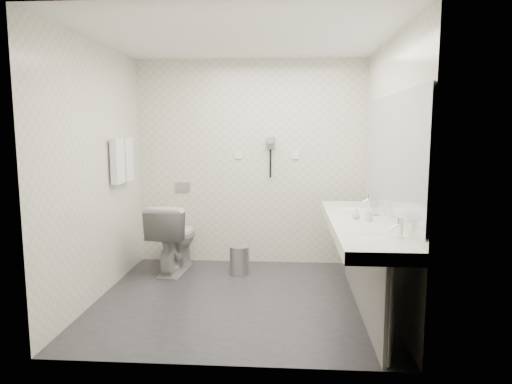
{
  "coord_description": "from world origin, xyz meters",
  "views": [
    {
      "loc": [
        0.46,
        -4.34,
        1.67
      ],
      "look_at": [
        0.15,
        0.15,
        1.05
      ],
      "focal_mm": 32.24,
      "sensor_mm": 36.0,
      "label": 1
    }
  ],
  "objects": [
    {
      "name": "mirror",
      "position": [
        1.39,
        -0.2,
        1.45
      ],
      "size": [
        0.02,
        2.2,
        1.05
      ],
      "primitive_type": "cube",
      "color": "#B2BCC6",
      "rests_on": "wall_right"
    },
    {
      "name": "soap_bottle_b",
      "position": [
        1.09,
        -0.14,
        0.9
      ],
      "size": [
        0.08,
        0.08,
        0.09
      ],
      "primitive_type": "imported",
      "rotation": [
        0.0,
        0.0,
        -0.16
      ],
      "color": "silver",
      "rests_on": "vanity_counter"
    },
    {
      "name": "bin_lid",
      "position": [
        -0.09,
        0.78,
        0.32
      ],
      "size": [
        0.23,
        0.23,
        0.02
      ],
      "primitive_type": "cylinder",
      "color": "#B2B5BA",
      "rests_on": "pedal_bin"
    },
    {
      "name": "soap_bottle_a",
      "position": [
        1.19,
        -0.23,
        0.9
      ],
      "size": [
        0.07,
        0.07,
        0.11
      ],
      "primitive_type": "imported",
      "rotation": [
        0.0,
        0.0,
        0.64
      ],
      "color": "silver",
      "rests_on": "vanity_counter"
    },
    {
      "name": "dryer_cradle",
      "position": [
        0.25,
        1.27,
        1.5
      ],
      "size": [
        0.1,
        0.04,
        0.14
      ],
      "primitive_type": "cube",
      "color": "gray",
      "rests_on": "wall_back"
    },
    {
      "name": "glass_left",
      "position": [
        1.31,
        0.06,
        0.9
      ],
      "size": [
        0.07,
        0.07,
        0.11
      ],
      "primitive_type": "cylinder",
      "rotation": [
        0.0,
        0.0,
        -0.22
      ],
      "color": "silver",
      "rests_on": "vanity_counter"
    },
    {
      "name": "flush_plate",
      "position": [
        -0.85,
        1.29,
        0.95
      ],
      "size": [
        0.18,
        0.02,
        0.12
      ],
      "primitive_type": "cube",
      "color": "#B2B5BA",
      "rests_on": "wall_back"
    },
    {
      "name": "vanity_panel",
      "position": [
        1.15,
        -0.2,
        0.38
      ],
      "size": [
        0.03,
        2.15,
        0.75
      ],
      "primitive_type": "cube",
      "color": "gray",
      "rests_on": "floor"
    },
    {
      "name": "towel_far",
      "position": [
        -1.34,
        0.69,
        1.33
      ],
      "size": [
        0.07,
        0.24,
        0.48
      ],
      "primitive_type": "cube",
      "color": "white",
      "rests_on": "towel_rail"
    },
    {
      "name": "faucet_near",
      "position": [
        1.32,
        -0.85,
        0.92
      ],
      "size": [
        0.04,
        0.04,
        0.15
      ],
      "primitive_type": "cylinder",
      "color": "silver",
      "rests_on": "vanity_counter"
    },
    {
      "name": "basin_near",
      "position": [
        1.12,
        -0.85,
        0.83
      ],
      "size": [
        0.4,
        0.31,
        0.05
      ],
      "primitive_type": "ellipsoid",
      "color": "white",
      "rests_on": "vanity_counter"
    },
    {
      "name": "dryer_barrel",
      "position": [
        0.25,
        1.2,
        1.53
      ],
      "size": [
        0.08,
        0.14,
        0.08
      ],
      "primitive_type": "cylinder",
      "rotation": [
        1.57,
        0.0,
        0.0
      ],
      "color": "gray",
      "rests_on": "dryer_cradle"
    },
    {
      "name": "wall_front",
      "position": [
        0.0,
        -1.3,
        1.25
      ],
      "size": [
        2.8,
        0.0,
        2.8
      ],
      "primitive_type": "plane",
      "rotation": [
        -1.57,
        0.0,
        0.0
      ],
      "color": "silver",
      "rests_on": "floor"
    },
    {
      "name": "vanity_post_far",
      "position": [
        1.18,
        0.84,
        0.38
      ],
      "size": [
        0.06,
        0.06,
        0.75
      ],
      "primitive_type": "cylinder",
      "color": "silver",
      "rests_on": "floor"
    },
    {
      "name": "dryer_cord",
      "position": [
        0.25,
        1.26,
        1.25
      ],
      "size": [
        0.02,
        0.02,
        0.35
      ],
      "primitive_type": "cylinder",
      "color": "black",
      "rests_on": "dryer_cradle"
    },
    {
      "name": "towel_near",
      "position": [
        -1.34,
        0.41,
        1.33
      ],
      "size": [
        0.07,
        0.24,
        0.48
      ],
      "primitive_type": "cube",
      "color": "white",
      "rests_on": "towel_rail"
    },
    {
      "name": "basin_far",
      "position": [
        1.12,
        0.45,
        0.83
      ],
      "size": [
        0.4,
        0.31,
        0.05
      ],
      "primitive_type": "ellipsoid",
      "color": "white",
      "rests_on": "vanity_counter"
    },
    {
      "name": "vanity_counter",
      "position": [
        1.12,
        -0.2,
        0.8
      ],
      "size": [
        0.55,
        2.2,
        0.1
      ],
      "primitive_type": "cube",
      "color": "white",
      "rests_on": "floor"
    },
    {
      "name": "wall_back",
      "position": [
        0.0,
        1.3,
        1.25
      ],
      "size": [
        2.8,
        0.0,
        2.8
      ],
      "primitive_type": "plane",
      "rotation": [
        1.57,
        0.0,
        0.0
      ],
      "color": "silver",
      "rests_on": "floor"
    },
    {
      "name": "towel_rail",
      "position": [
        -1.35,
        0.55,
        1.55
      ],
      "size": [
        0.02,
        0.62,
        0.02
      ],
      "primitive_type": "cylinder",
      "rotation": [
        1.57,
        0.0,
        0.0
      ],
      "color": "silver",
      "rests_on": "wall_left"
    },
    {
      "name": "ceiling",
      "position": [
        0.0,
        0.0,
        2.5
      ],
      "size": [
        2.8,
        2.8,
        0.0
      ],
      "primitive_type": "plane",
      "rotation": [
        3.14,
        0.0,
        0.0
      ],
      "color": "white",
      "rests_on": "wall_back"
    },
    {
      "name": "wall_left",
      "position": [
        -1.4,
        0.0,
        1.25
      ],
      "size": [
        0.0,
        2.6,
        2.6
      ],
      "primitive_type": "plane",
      "rotation": [
        1.57,
        0.0,
        1.57
      ],
      "color": "silver",
      "rests_on": "floor"
    },
    {
      "name": "switch_plate_b",
      "position": [
        0.55,
        1.29,
        1.35
      ],
      "size": [
        0.09,
        0.02,
        0.09
      ],
      "primitive_type": "cube",
      "color": "white",
      "rests_on": "wall_back"
    },
    {
      "name": "wall_right",
      "position": [
        1.4,
        0.0,
        1.25
      ],
      "size": [
        0.0,
        2.6,
        2.6
      ],
      "primitive_type": "plane",
      "rotation": [
        1.57,
        0.0,
        -1.57
      ],
      "color": "silver",
      "rests_on": "floor"
    },
    {
      "name": "vanity_post_near",
      "position": [
        1.18,
        -1.24,
        0.38
      ],
      "size": [
        0.06,
        0.06,
        0.75
      ],
      "primitive_type": "cylinder",
      "color": "silver",
      "rests_on": "floor"
    },
    {
      "name": "toilet",
      "position": [
        -0.87,
        0.85,
        0.41
      ],
      "size": [
        0.52,
        0.84,
        0.81
      ],
      "primitive_type": "imported",
      "rotation": [
        0.0,
        0.0,
        3.06
      ],
      "color": "white",
      "rests_on": "floor"
    },
    {
      "name": "faucet_far",
      "position": [
        1.32,
        0.45,
        0.92
      ],
      "size": [
        0.04,
        0.04,
        0.15
      ],
      "primitive_type": "cylinder",
      "color": "silver",
      "rests_on": "vanity_counter"
    },
    {
      "name": "pedal_bin",
      "position": [
        -0.09,
        0.78,
        0.16
      ],
      "size": [
        0.25,
        0.25,
        0.32
      ],
      "primitive_type": "cylinder",
      "rotation": [
        0.0,
        0.0,
        0.1
      ],
      "color": "#B2B5BA",
      "rests_on": "floor"
    },
    {
      "name": "floor",
      "position": [
        0.0,
        0.0,
        0.0
      ],
      "size": [
        2.8,
        2.8,
        0.0
      ],
      "primitive_type": "plane",
      "color": "#29282E",
      "rests_on": "ground"
    },
    {
      "name": "switch_plate_a",
      "position": [
        -0.15,
        1.29,
        1.35
      ],
      "size": [
        0.09,
        0.02,
        0.09
      ],
      "primitive_type": "cube",
      "color": "white",
      "rests_on": "wall_back"
    }
  ]
}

